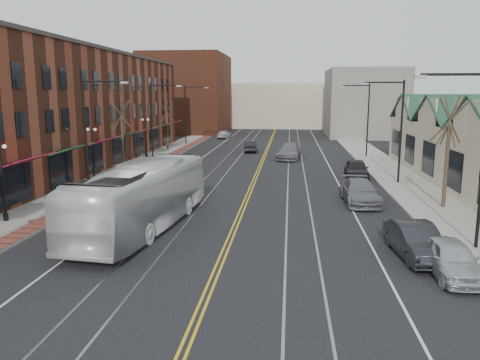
% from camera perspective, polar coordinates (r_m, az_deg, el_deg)
% --- Properties ---
extents(ground, '(160.00, 160.00, 0.00)m').
position_cam_1_polar(ground, '(17.46, -3.99, -13.65)').
color(ground, black).
rests_on(ground, ground).
extents(sidewalk_left, '(4.00, 120.00, 0.15)m').
position_cam_1_polar(sidewalk_left, '(39.29, -16.25, -0.24)').
color(sidewalk_left, gray).
rests_on(sidewalk_left, ground).
extents(sidewalk_right, '(4.00, 120.00, 0.15)m').
position_cam_1_polar(sidewalk_right, '(37.50, 20.08, -0.96)').
color(sidewalk_right, gray).
rests_on(sidewalk_right, ground).
extents(building_left, '(10.00, 50.00, 11.00)m').
position_cam_1_polar(building_left, '(47.97, -21.23, 7.89)').
color(building_left, brown).
rests_on(building_left, ground).
extents(backdrop_left, '(14.00, 18.00, 14.00)m').
position_cam_1_polar(backdrop_left, '(87.72, -6.43, 10.41)').
color(backdrop_left, brown).
rests_on(backdrop_left, ground).
extents(backdrop_mid, '(22.00, 14.00, 9.00)m').
position_cam_1_polar(backdrop_mid, '(100.75, 4.52, 9.03)').
color(backdrop_mid, beige).
rests_on(backdrop_mid, ground).
extents(backdrop_right, '(12.00, 16.00, 11.00)m').
position_cam_1_polar(backdrop_right, '(81.60, 14.83, 9.07)').
color(backdrop_right, slate).
rests_on(backdrop_right, ground).
extents(streetlight_l_1, '(3.33, 0.25, 8.00)m').
position_cam_1_polar(streetlight_l_1, '(34.65, -17.70, 6.55)').
color(streetlight_l_1, black).
rests_on(streetlight_l_1, sidewalk_left).
extents(streetlight_l_2, '(3.33, 0.25, 8.00)m').
position_cam_1_polar(streetlight_l_2, '(49.70, -10.26, 7.95)').
color(streetlight_l_2, black).
rests_on(streetlight_l_2, sidewalk_left).
extents(streetlight_l_3, '(3.33, 0.25, 8.00)m').
position_cam_1_polar(streetlight_l_3, '(65.21, -6.30, 8.64)').
color(streetlight_l_3, black).
rests_on(streetlight_l_3, sidewalk_left).
extents(streetlight_r_0, '(3.33, 0.25, 8.00)m').
position_cam_1_polar(streetlight_r_0, '(23.26, 26.74, 4.19)').
color(streetlight_r_0, black).
rests_on(streetlight_r_0, sidewalk_right).
extents(streetlight_r_1, '(3.33, 0.25, 8.00)m').
position_cam_1_polar(streetlight_r_1, '(38.61, 18.46, 6.87)').
color(streetlight_r_1, black).
rests_on(streetlight_r_1, sidewalk_right).
extents(streetlight_r_2, '(3.33, 0.25, 8.00)m').
position_cam_1_polar(streetlight_r_2, '(54.33, 14.90, 7.98)').
color(streetlight_r_2, black).
rests_on(streetlight_r_2, sidewalk_right).
extents(lamppost_l_1, '(0.84, 0.28, 4.27)m').
position_cam_1_polar(lamppost_l_1, '(28.81, -26.96, -0.49)').
color(lamppost_l_1, black).
rests_on(lamppost_l_1, sidewalk_left).
extents(lamppost_l_2, '(0.84, 0.28, 4.27)m').
position_cam_1_polar(lamppost_l_2, '(39.27, -17.49, 2.84)').
color(lamppost_l_2, black).
rests_on(lamppost_l_2, sidewalk_left).
extents(lamppost_l_3, '(0.84, 0.28, 4.27)m').
position_cam_1_polar(lamppost_l_3, '(52.32, -11.40, 4.93)').
color(lamppost_l_3, black).
rests_on(lamppost_l_3, sidewalk_left).
extents(tree_left_near, '(1.78, 1.37, 6.48)m').
position_cam_1_polar(tree_left_near, '(44.56, -14.16, 5.57)').
color(tree_left_near, '#382B21').
rests_on(tree_left_near, sidewalk_left).
extents(tree_left_far, '(1.66, 1.28, 6.02)m').
position_cam_1_polar(tree_left_far, '(59.81, -8.87, 6.73)').
color(tree_left_far, '#382B21').
rests_on(tree_left_far, sidewalk_left).
extents(tree_right_mid, '(1.90, 1.46, 6.93)m').
position_cam_1_polar(tree_right_mid, '(31.38, 23.98, 3.43)').
color(tree_right_mid, '#382B21').
rests_on(tree_right_mid, sidewalk_right).
extents(manhole_far, '(0.60, 0.60, 0.02)m').
position_cam_1_polar(manhole_far, '(28.41, -23.89, -4.62)').
color(manhole_far, '#592D19').
rests_on(manhole_far, sidewalk_left).
extents(traffic_signal, '(0.18, 0.15, 3.80)m').
position_cam_1_polar(traffic_signal, '(42.17, -12.59, 3.77)').
color(traffic_signal, black).
rests_on(traffic_signal, sidewalk_left).
extents(transit_bus, '(4.36, 12.85, 3.51)m').
position_cam_1_polar(transit_bus, '(25.18, -11.78, -2.04)').
color(transit_bus, silver).
rests_on(transit_bus, ground).
extents(parked_suv, '(3.03, 6.20, 1.70)m').
position_cam_1_polar(parked_suv, '(31.30, -16.92, -1.52)').
color(parked_suv, '#B5B7BD').
rests_on(parked_suv, ground).
extents(parked_car_a, '(1.84, 4.28, 1.44)m').
position_cam_1_polar(parked_car_a, '(20.51, 24.34, -8.69)').
color(parked_car_a, '#B3B7BB').
rests_on(parked_car_a, ground).
extents(parked_car_b, '(2.08, 4.75, 1.52)m').
position_cam_1_polar(parked_car_b, '(22.11, 20.62, -6.94)').
color(parked_car_b, black).
rests_on(parked_car_b, ground).
extents(parked_car_c, '(2.32, 5.35, 1.53)m').
position_cam_1_polar(parked_car_c, '(31.67, 14.39, -1.40)').
color(parked_car_c, slate).
rests_on(parked_car_c, ground).
extents(parked_car_d, '(2.07, 4.73, 1.59)m').
position_cam_1_polar(parked_car_d, '(41.01, 14.01, 1.33)').
color(parked_car_d, black).
rests_on(parked_car_d, ground).
extents(distant_car_left, '(1.74, 4.26, 1.37)m').
position_cam_1_polar(distant_car_left, '(57.63, 1.30, 4.13)').
color(distant_car_left, black).
rests_on(distant_car_left, ground).
extents(distant_car_right, '(3.02, 5.90, 1.64)m').
position_cam_1_polar(distant_car_right, '(51.54, 6.05, 3.45)').
color(distant_car_right, slate).
rests_on(distant_car_right, ground).
extents(distant_car_far, '(2.06, 4.14, 1.36)m').
position_cam_1_polar(distant_car_far, '(74.79, -1.95, 5.60)').
color(distant_car_far, silver).
rests_on(distant_car_far, ground).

